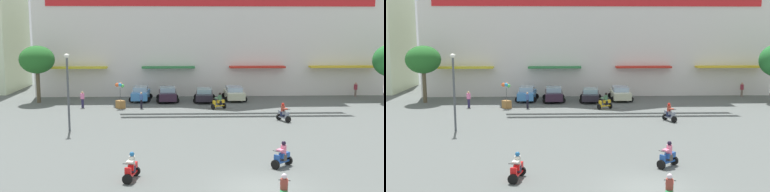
# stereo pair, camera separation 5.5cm
# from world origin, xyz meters

# --- Properties ---
(ground_plane) EXTENTS (128.00, 128.00, 0.00)m
(ground_plane) POSITION_xyz_m (0.00, 13.00, 0.00)
(ground_plane) COLOR #575D5A
(colonial_building) EXTENTS (39.58, 16.14, 22.38)m
(colonial_building) POSITION_xyz_m (0.00, 35.86, 9.53)
(colonial_building) COLOR silver
(colonial_building) RESTS_ON ground
(plaza_tree_0) EXTENTS (3.53, 3.79, 5.90)m
(plaza_tree_0) POSITION_xyz_m (-18.31, 26.28, 4.44)
(plaza_tree_0) COLOR brown
(plaza_tree_0) RESTS_ON ground
(parked_car_0) EXTENTS (2.37, 4.01, 1.54)m
(parked_car_0) POSITION_xyz_m (-7.80, 27.02, 0.77)
(parked_car_0) COLOR #4287D0
(parked_car_0) RESTS_ON ground
(parked_car_1) EXTENTS (2.48, 3.99, 1.55)m
(parked_car_1) POSITION_xyz_m (-4.95, 26.45, 0.78)
(parked_car_1) COLOR #2B1A2C
(parked_car_1) RESTS_ON ground
(parked_car_2) EXTENTS (2.53, 4.38, 1.37)m
(parked_car_2) POSITION_xyz_m (-1.07, 26.37, 0.70)
(parked_car_2) COLOR black
(parked_car_2) RESTS_ON ground
(parked_car_3) EXTENTS (2.45, 4.33, 1.48)m
(parked_car_3) POSITION_xyz_m (2.17, 27.09, 0.75)
(parked_car_3) COLOR beige
(parked_car_3) RESTS_ON ground
(scooter_rider_1) EXTENTS (1.04, 1.45, 1.55)m
(scooter_rider_1) POSITION_xyz_m (4.84, 15.86, 0.64)
(scooter_rider_1) COLOR black
(scooter_rider_1) RESTS_ON ground
(scooter_rider_3) EXTENTS (1.36, 1.26, 1.48)m
(scooter_rider_3) POSITION_xyz_m (1.80, 3.37, 0.60)
(scooter_rider_3) COLOR black
(scooter_rider_3) RESTS_ON ground
(scooter_rider_4) EXTENTS (1.50, 1.11, 1.58)m
(scooter_rider_4) POSITION_xyz_m (0.03, 21.81, 0.65)
(scooter_rider_4) COLOR black
(scooter_rider_4) RESTS_ON ground
(scooter_rider_5) EXTENTS (0.84, 1.56, 1.46)m
(scooter_rider_5) POSITION_xyz_m (-6.44, 1.48, 0.60)
(scooter_rider_5) COLOR black
(scooter_rider_5) RESTS_ON ground
(pedestrian_0) EXTENTS (0.53, 0.53, 1.61)m
(pedestrian_0) POSITION_xyz_m (-13.17, 23.06, 0.91)
(pedestrian_0) COLOR #2A254B
(pedestrian_0) RESTS_ON ground
(pedestrian_1) EXTENTS (0.54, 0.54, 1.63)m
(pedestrian_1) POSITION_xyz_m (16.13, 28.95, 0.92)
(pedestrian_1) COLOR #746155
(pedestrian_1) RESTS_ON ground
(pedestrian_2) EXTENTS (0.45, 0.45, 1.60)m
(pedestrian_2) POSITION_xyz_m (-7.42, 22.38, 0.91)
(pedestrian_2) COLOR black
(pedestrian_2) RESTS_ON ground
(streetlamp_near) EXTENTS (0.40, 0.40, 5.84)m
(streetlamp_near) POSITION_xyz_m (-12.14, 12.83, 3.47)
(streetlamp_near) COLOR #474C51
(streetlamp_near) RESTS_ON ground
(balloon_vendor_cart) EXTENTS (1.01, 1.08, 2.50)m
(balloon_vendor_cart) POSITION_xyz_m (-9.47, 22.60, 1.00)
(balloon_vendor_cart) COLOR olive
(balloon_vendor_cart) RESTS_ON ground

